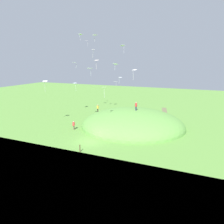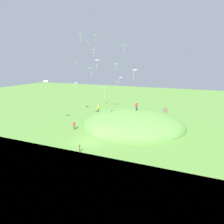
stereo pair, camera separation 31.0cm
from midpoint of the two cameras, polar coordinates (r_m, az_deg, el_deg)
ground_plane at (r=36.67m, az=-5.76°, el=-7.79°), size 160.00×160.00×0.00m
grass_hill at (r=45.17m, az=5.70°, el=-3.70°), size 20.34×21.33×6.94m
dirt_path at (r=56.46m, az=14.16°, el=-0.57°), size 15.68×4.45×0.04m
person_on_hilltop at (r=43.49m, az=6.67°, el=1.79°), size 0.57×0.57×1.72m
person_with_child at (r=49.76m, az=-3.46°, el=1.22°), size 0.65×0.65×1.76m
person_watching_kites at (r=43.02m, az=-9.80°, el=-3.21°), size 0.52×0.52×1.73m
kite_0 at (r=45.18m, az=-9.57°, el=12.71°), size 0.94×0.96×1.08m
kite_1 at (r=42.50m, az=3.14°, el=17.00°), size 0.97×0.89×1.57m
kite_2 at (r=38.73m, az=-1.93°, el=6.25°), size 0.80×0.71×2.00m
kite_3 at (r=56.95m, az=-9.38°, el=7.46°), size 1.18×1.27×2.07m
kite_4 at (r=49.90m, az=-4.18°, el=19.57°), size 1.18×0.93×1.39m
kite_5 at (r=44.69m, az=-3.76°, el=13.35°), size 0.82×1.02×1.90m
kite_6 at (r=52.98m, az=-4.66°, el=15.94°), size 0.76×0.64×1.94m
kite_7 at (r=44.62m, az=6.25°, el=10.86°), size 1.14×1.20×2.16m
kite_8 at (r=45.87m, az=-16.95°, el=7.60°), size 0.98×1.09×2.32m
kite_9 at (r=46.67m, az=-5.52°, el=11.35°), size 0.99×1.23×1.70m
kite_10 at (r=50.11m, az=1.23°, el=12.51°), size 0.91×1.17×1.52m
kite_11 at (r=56.35m, az=-6.32°, el=18.12°), size 0.72×0.75×1.30m
kite_12 at (r=53.65m, az=1.38°, el=7.95°), size 0.94×0.84×1.42m
kite_13 at (r=47.74m, az=2.45°, el=9.04°), size 1.12×1.10×1.47m
kite_14 at (r=52.04m, az=-7.98°, el=19.58°), size 0.98×1.15×1.59m
mooring_post at (r=32.76m, az=-8.26°, el=-9.46°), size 0.14×0.14×1.11m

